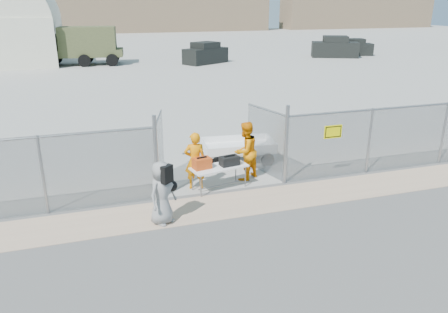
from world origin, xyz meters
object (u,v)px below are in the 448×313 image
object	(u,v)px
folding_table	(219,178)
security_worker_left	(195,161)
utility_trailer	(238,150)
security_worker_right	(245,151)
visitor	(162,193)

from	to	relation	value
folding_table	security_worker_left	distance (m)	0.90
folding_table	utility_trailer	distance (m)	2.62
security_worker_right	utility_trailer	world-z (taller)	security_worker_right
security_worker_right	visitor	world-z (taller)	security_worker_right
folding_table	security_worker_right	world-z (taller)	security_worker_right
security_worker_left	security_worker_right	world-z (taller)	security_worker_right
folding_table	security_worker_right	size ratio (longest dim) A/B	0.90
security_worker_left	visitor	xyz separation A→B (m)	(-1.34, -1.92, -0.05)
folding_table	visitor	xyz separation A→B (m)	(-2.02, -1.65, 0.47)
security_worker_right	security_worker_left	bearing A→B (deg)	-21.57
security_worker_left	security_worker_right	size ratio (longest dim) A/B	0.94
visitor	utility_trailer	size ratio (longest dim) A/B	0.51
security_worker_right	visitor	size ratio (longest dim) A/B	1.13
folding_table	security_worker_left	world-z (taller)	security_worker_left
folding_table	utility_trailer	xyz separation A→B (m)	(1.38, 2.23, 0.03)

